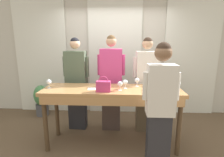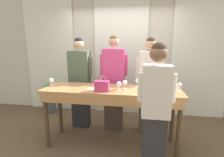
# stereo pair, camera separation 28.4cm
# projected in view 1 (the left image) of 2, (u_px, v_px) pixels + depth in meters

# --- Properties ---
(ground_plane) EXTENTS (18.00, 18.00, 0.00)m
(ground_plane) POSITION_uv_depth(u_px,v_px,m) (112.00, 144.00, 3.03)
(ground_plane) COLOR brown
(wall_back) EXTENTS (12.00, 0.06, 2.80)m
(wall_back) POSITION_uv_depth(u_px,v_px,m) (115.00, 55.00, 4.19)
(wall_back) COLOR beige
(wall_back) RESTS_ON ground_plane
(curtain_panel_left) EXTENTS (1.24, 0.03, 2.69)m
(curtain_panel_left) POSITION_uv_depth(u_px,v_px,m) (42.00, 58.00, 4.22)
(curtain_panel_left) COLOR white
(curtain_panel_left) RESTS_ON ground_plane
(curtain_panel_center) EXTENTS (1.24, 0.03, 2.69)m
(curtain_panel_center) POSITION_uv_depth(u_px,v_px,m) (115.00, 58.00, 4.13)
(curtain_panel_center) COLOR white
(curtain_panel_center) RESTS_ON ground_plane
(curtain_panel_right) EXTENTS (1.24, 0.03, 2.69)m
(curtain_panel_right) POSITION_uv_depth(u_px,v_px,m) (191.00, 58.00, 4.05)
(curtain_panel_right) COLOR white
(curtain_panel_right) RESTS_ON ground_plane
(tasting_bar) EXTENTS (2.21, 0.64, 0.99)m
(tasting_bar) POSITION_uv_depth(u_px,v_px,m) (112.00, 96.00, 2.82)
(tasting_bar) COLOR #B27F4C
(tasting_bar) RESTS_ON ground_plane
(wine_bottle) EXTENTS (0.08, 0.08, 0.32)m
(wine_bottle) POSITION_uv_depth(u_px,v_px,m) (170.00, 83.00, 2.71)
(wine_bottle) COLOR black
(wine_bottle) RESTS_ON tasting_bar
(handbag) EXTENTS (0.21, 0.10, 0.24)m
(handbag) POSITION_uv_depth(u_px,v_px,m) (103.00, 86.00, 2.63)
(handbag) COLOR #C63870
(handbag) RESTS_ON tasting_bar
(wine_glass_front_left) EXTENTS (0.08, 0.08, 0.14)m
(wine_glass_front_left) POSITION_uv_depth(u_px,v_px,m) (137.00, 80.00, 2.93)
(wine_glass_front_left) COLOR white
(wine_glass_front_left) RESTS_ON tasting_bar
(wine_glass_front_mid) EXTENTS (0.08, 0.08, 0.14)m
(wine_glass_front_mid) POSITION_uv_depth(u_px,v_px,m) (120.00, 84.00, 2.69)
(wine_glass_front_mid) COLOR white
(wine_glass_front_mid) RESTS_ON tasting_bar
(wine_glass_front_right) EXTENTS (0.08, 0.08, 0.14)m
(wine_glass_front_right) POSITION_uv_depth(u_px,v_px,m) (178.00, 84.00, 2.71)
(wine_glass_front_right) COLOR white
(wine_glass_front_right) RESTS_ON tasting_bar
(wine_glass_center_left) EXTENTS (0.08, 0.08, 0.14)m
(wine_glass_center_left) POSITION_uv_depth(u_px,v_px,m) (49.00, 82.00, 2.81)
(wine_glass_center_left) COLOR white
(wine_glass_center_left) RESTS_ON tasting_bar
(wine_glass_center_mid) EXTENTS (0.08, 0.08, 0.14)m
(wine_glass_center_mid) POSITION_uv_depth(u_px,v_px,m) (153.00, 85.00, 2.62)
(wine_glass_center_mid) COLOR white
(wine_glass_center_mid) RESTS_ON tasting_bar
(wine_glass_center_right) EXTENTS (0.08, 0.08, 0.14)m
(wine_glass_center_right) POSITION_uv_depth(u_px,v_px,m) (152.00, 83.00, 2.77)
(wine_glass_center_right) COLOR white
(wine_glass_center_right) RESTS_ON tasting_bar
(wine_glass_back_left) EXTENTS (0.08, 0.08, 0.14)m
(wine_glass_back_left) POSITION_uv_depth(u_px,v_px,m) (125.00, 82.00, 2.80)
(wine_glass_back_left) COLOR white
(wine_glass_back_left) RESTS_ON tasting_bar
(wine_glass_back_mid) EXTENTS (0.08, 0.08, 0.14)m
(wine_glass_back_mid) POSITION_uv_depth(u_px,v_px,m) (151.00, 80.00, 2.96)
(wine_glass_back_mid) COLOR white
(wine_glass_back_mid) RESTS_ON tasting_bar
(napkin) EXTENTS (0.17, 0.17, 0.00)m
(napkin) POSITION_uv_depth(u_px,v_px,m) (92.00, 89.00, 2.79)
(napkin) COLOR white
(napkin) RESTS_ON tasting_bar
(guest_olive_jacket) EXTENTS (0.51, 0.25, 1.81)m
(guest_olive_jacket) POSITION_uv_depth(u_px,v_px,m) (77.00, 84.00, 3.41)
(guest_olive_jacket) COLOR #28282D
(guest_olive_jacket) RESTS_ON ground_plane
(guest_pink_top) EXTENTS (0.53, 0.26, 1.85)m
(guest_pink_top) POSITION_uv_depth(u_px,v_px,m) (111.00, 83.00, 3.37)
(guest_pink_top) COLOR #473833
(guest_pink_top) RESTS_ON ground_plane
(guest_cream_sweater) EXTENTS (0.51, 0.29, 1.81)m
(guest_cream_sweater) POSITION_uv_depth(u_px,v_px,m) (146.00, 85.00, 3.35)
(guest_cream_sweater) COLOR brown
(guest_cream_sweater) RESTS_ON ground_plane
(host_pouring) EXTENTS (0.46, 0.22, 1.74)m
(host_pouring) POSITION_uv_depth(u_px,v_px,m) (160.00, 107.00, 2.24)
(host_pouring) COLOR #28282D
(host_pouring) RESTS_ON ground_plane
(potted_plant) EXTENTS (0.33, 0.33, 0.73)m
(potted_plant) POSITION_uv_depth(u_px,v_px,m) (42.00, 99.00, 4.12)
(potted_plant) COLOR #4C4C51
(potted_plant) RESTS_ON ground_plane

